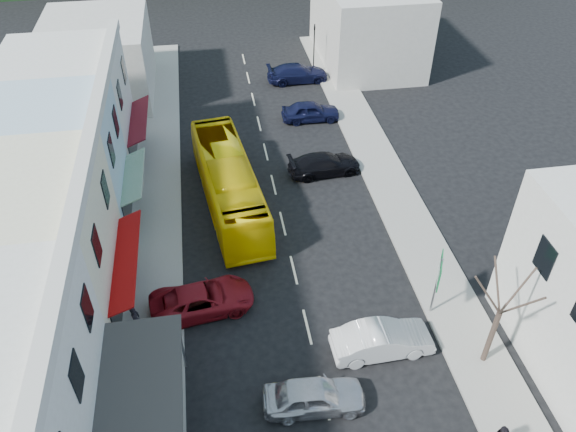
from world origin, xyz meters
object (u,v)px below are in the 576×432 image
object	(u,v)px
car_white	(382,341)
direction_sign	(436,287)
car_red	(202,300)
street_tree	(500,313)
bus	(229,184)
pedestrian_left	(136,319)
traffic_signal	(314,49)
car_silver	(314,396)

from	to	relation	value
car_white	direction_sign	xyz separation A→B (m)	(3.12, 1.87, 1.17)
car_red	street_tree	distance (m)	13.97
bus	car_white	xyz separation A→B (m)	(6.12, -12.33, -0.85)
pedestrian_left	street_tree	world-z (taller)	street_tree
traffic_signal	street_tree	bearing A→B (deg)	113.07
bus	street_tree	distance (m)	17.39
bus	pedestrian_left	xyz separation A→B (m)	(-5.20, -9.42, -0.55)
car_red	bus	bearing A→B (deg)	-21.53
car_silver	direction_sign	world-z (taller)	direction_sign
direction_sign	street_tree	bearing A→B (deg)	-41.91
pedestrian_left	street_tree	distance (m)	16.56
car_red	direction_sign	xyz separation A→B (m)	(11.28, -2.06, 1.17)
street_tree	bus	bearing A→B (deg)	127.97
direction_sign	car_red	bearing A→B (deg)	-165.88
car_silver	car_white	bearing A→B (deg)	-53.96
car_white	car_red	bearing A→B (deg)	62.46
car_silver	traffic_signal	bearing A→B (deg)	-7.66
car_red	pedestrian_left	world-z (taller)	pedestrian_left
bus	car_silver	bearing A→B (deg)	-87.33
pedestrian_left	street_tree	size ratio (longest dim) A/B	0.25
pedestrian_left	street_tree	bearing A→B (deg)	-88.46
bus	car_silver	xyz separation A→B (m)	(2.44, -14.68, -0.85)
pedestrian_left	direction_sign	xyz separation A→B (m)	(14.45, -1.04, 0.87)
car_silver	car_red	distance (m)	7.71
street_tree	traffic_signal	bearing A→B (deg)	93.43
car_red	street_tree	world-z (taller)	street_tree
pedestrian_left	street_tree	xyz separation A→B (m)	(15.84, -4.21, 2.35)
bus	car_red	xyz separation A→B (m)	(-2.03, -8.40, -0.85)
car_silver	traffic_signal	world-z (taller)	traffic_signal
direction_sign	traffic_signal	world-z (taller)	traffic_signal
direction_sign	street_tree	size ratio (longest dim) A/B	0.56
car_red	street_tree	bearing A→B (deg)	-120.37
car_white	street_tree	size ratio (longest dim) A/B	0.66
direction_sign	bus	bearing A→B (deg)	155.94
bus	car_silver	distance (m)	14.91
bus	car_white	world-z (taller)	bus
bus	direction_sign	bearing A→B (deg)	-55.28
car_red	pedestrian_left	distance (m)	3.34
car_red	pedestrian_left	size ratio (longest dim) A/B	2.71
direction_sign	traffic_signal	size ratio (longest dim) A/B	0.85
pedestrian_left	bus	bearing A→B (deg)	-12.48
car_red	direction_sign	distance (m)	11.53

